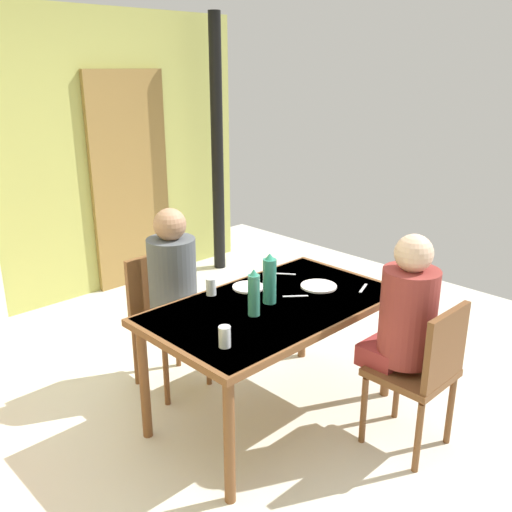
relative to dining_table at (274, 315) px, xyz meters
The scene contains 18 objects.
ground_plane 0.76m from the dining_table, 149.26° to the left, with size 6.24×6.24×0.00m, color silver.
wall_back 2.67m from the dining_table, 96.84° to the left, with size 4.46×0.10×2.51m, color tan.
door_wooden 2.61m from the dining_table, 75.49° to the left, with size 0.80×0.05×2.00m, color olive.
stove_pipe_column 2.75m from the dining_table, 56.24° to the left, with size 0.12×0.12×2.51m, color black.
dining_table is the anchor object (origin of this frame).
chair_near_diner 0.87m from the dining_table, 66.47° to the right, with size 0.40×0.40×0.87m.
chair_far_diner 0.83m from the dining_table, 106.54° to the left, with size 0.40×0.40×0.87m.
person_near_diner 0.74m from the dining_table, 62.18° to the right, with size 0.30×0.37×0.77m.
person_far_diner 0.69m from the dining_table, 109.80° to the left, with size 0.30×0.37×0.77m.
water_bottle_green_near 0.21m from the dining_table, 109.82° to the left, with size 0.08×0.08×0.30m.
water_bottle_green_far 0.28m from the dining_table, behind, with size 0.07×0.07×0.27m.
dinner_plate_near_left 0.38m from the dining_table, ahead, with size 0.22×0.22×0.01m, color white.
dinner_plate_near_right 0.29m from the dining_table, 78.88° to the left, with size 0.20×0.20×0.01m, color white.
drinking_glass_by_near_diner 0.41m from the dining_table, 116.77° to the left, with size 0.06×0.06×0.10m, color silver.
drinking_glass_by_far_diner 0.59m from the dining_table, 160.58° to the right, with size 0.06×0.06×0.11m, color silver.
cutlery_knife_near 0.60m from the dining_table, 22.01° to the right, with size 0.15×0.02×0.00m, color silver.
cutlery_fork_near 0.18m from the dining_table, ahead, with size 0.15×0.02×0.00m, color silver.
cutlery_knife_far 0.48m from the dining_table, 36.21° to the left, with size 0.15×0.02×0.00m, color silver.
Camera 1 is at (-1.81, -2.21, 2.03)m, focal length 39.18 mm.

